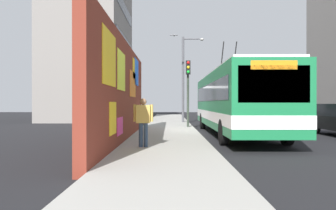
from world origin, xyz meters
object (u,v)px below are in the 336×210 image
object	(u,v)px
pedestrian_near_wall	(143,119)
traffic_light	(188,82)
city_bus	(234,100)
street_lamp	(185,73)
parked_car_navy	(295,115)

from	to	relation	value
pedestrian_near_wall	traffic_light	distance (m)	9.33
city_bus	street_lamp	world-z (taller)	street_lamp
pedestrian_near_wall	street_lamp	size ratio (longest dim) A/B	0.25
city_bus	parked_car_navy	world-z (taller)	city_bus
city_bus	parked_car_navy	size ratio (longest dim) A/B	2.85
pedestrian_near_wall	parked_car_navy	bearing A→B (deg)	-40.32
city_bus	traffic_light	distance (m)	4.22
parked_car_navy	street_lamp	size ratio (longest dim) A/B	0.65
city_bus	traffic_light	world-z (taller)	city_bus
traffic_light	street_lamp	world-z (taller)	street_lamp
city_bus	street_lamp	bearing A→B (deg)	13.61
parked_car_navy	traffic_light	xyz separation A→B (m)	(-2.07, 7.35, 2.07)
pedestrian_near_wall	street_lamp	distance (m)	14.45
pedestrian_near_wall	street_lamp	world-z (taller)	street_lamp
city_bus	pedestrian_near_wall	distance (m)	6.90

